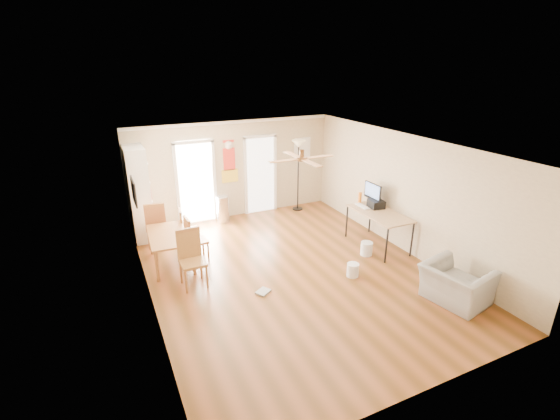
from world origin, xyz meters
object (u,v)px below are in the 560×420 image
trash_can (223,209)px  wastebasket_b (367,249)px  bookshelf (139,193)px  printer (376,204)px  computer_desk (378,229)px  dining_chair_right_b (197,238)px  dining_chair_right_a (190,228)px  dining_table (171,249)px  torchiere_lamp (298,176)px  dining_chair_near (193,260)px  armchair (456,284)px  dining_chair_far (156,224)px  wastebasket_a (353,270)px

trash_can → wastebasket_b: size_ratio=2.35×
bookshelf → printer: 5.58m
computer_desk → printer: size_ratio=4.36×
dining_chair_right_b → bookshelf: bearing=24.0°
dining_chair_right_a → trash_can: size_ratio=1.30×
dining_table → torchiere_lamp: torchiere_lamp is taller
dining_chair_near → printer: 4.40m
bookshelf → dining_chair_right_b: bearing=-45.8°
computer_desk → armchair: bearing=-93.9°
printer → wastebasket_b: printer is taller
dining_chair_near → torchiere_lamp: bearing=35.9°
bookshelf → printer: (4.96, -2.55, -0.19)m
dining_chair_near → armchair: size_ratio=1.05×
wastebasket_b → computer_desk: bearing=28.7°
bookshelf → dining_chair_near: size_ratio=2.02×
dining_chair_far → torchiere_lamp: size_ratio=0.54×
computer_desk → dining_table: bearing=165.5°
bookshelf → dining_table: (0.36, -1.70, -0.77)m
torchiere_lamp → armchair: 5.36m
trash_can → torchiere_lamp: (2.22, -0.03, 0.65)m
trash_can → armchair: bearing=-63.9°
dining_chair_near → bookshelf: bearing=100.5°
dining_chair_far → trash_can: 1.96m
dining_table → dining_chair_right_a: bearing=49.7°
bookshelf → torchiere_lamp: size_ratio=1.11×
dining_table → dining_chair_right_a: size_ratio=1.49×
dining_chair_far → dining_chair_right_b: bearing=129.8°
trash_can → printer: size_ratio=2.00×
wastebasket_b → dining_chair_right_a: bearing=148.9°
printer → torchiere_lamp: bearing=113.5°
dining_table → torchiere_lamp: 4.34m
bookshelf → printer: size_ratio=6.27×
dining_chair_right_a → trash_can: bearing=-38.3°
dining_chair_right_a → wastebasket_b: (3.43, -2.07, -0.31)m
dining_table → computer_desk: bearing=-14.5°
trash_can → dining_chair_near: bearing=-117.5°
wastebasket_b → bookshelf: bearing=144.2°
torchiere_lamp → computer_desk: 3.01m
computer_desk → printer: 0.61m
dining_chair_right_b → dining_chair_far: 1.27m
dining_chair_right_a → computer_desk: bearing=-107.8°
dining_chair_right_b → wastebasket_a: dining_chair_right_b is taller
dining_chair_far → dining_chair_right_a: bearing=157.5°
dining_chair_right_b → computer_desk: 4.07m
dining_chair_right_a → dining_chair_near: bearing=175.9°
torchiere_lamp → armchair: size_ratio=1.91×
dining_table → wastebasket_b: dining_table is taller
dining_table → wastebasket_b: (3.98, -1.42, -0.19)m
torchiere_lamp → printer: 2.69m
dining_chair_right_a → dining_chair_near: size_ratio=0.84×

